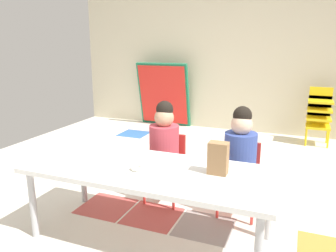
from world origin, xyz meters
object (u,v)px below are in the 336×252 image
seated_child_near_camera (165,142)px  kid_chair_yellow_stack (319,112)px  paper_bag_brown (218,158)px  craft_table (150,174)px  paper_plate_near_edge (137,170)px  seated_child_middle_seat (240,151)px  folded_activity_table (163,95)px  paper_plate_center_table (107,153)px  donut_powdered_on_plate (137,168)px

seated_child_near_camera → kid_chair_yellow_stack: bearing=61.4°
seated_child_near_camera → paper_bag_brown: seated_child_near_camera is taller
craft_table → paper_bag_brown: paper_bag_brown is taller
kid_chair_yellow_stack → paper_plate_near_edge: (-1.26, -3.13, 0.10)m
craft_table → seated_child_near_camera: bearing=102.6°
seated_child_middle_seat → paper_plate_near_edge: size_ratio=5.10×
seated_child_middle_seat → paper_bag_brown: seated_child_middle_seat is taller
seated_child_middle_seat → folded_activity_table: 3.18m
seated_child_near_camera → paper_plate_center_table: size_ratio=5.10×
seated_child_near_camera → paper_bag_brown: bearing=-40.8°
folded_activity_table → paper_plate_center_table: folded_activity_table is taller
seated_child_near_camera → kid_chair_yellow_stack: seated_child_near_camera is taller
kid_chair_yellow_stack → paper_plate_center_table: (-1.65, -2.88, 0.10)m
craft_table → folded_activity_table: (-1.25, 3.23, 0.03)m
paper_plate_near_edge → craft_table: bearing=55.3°
craft_table → folded_activity_table: 3.46m
seated_child_near_camera → seated_child_middle_seat: same height
seated_child_middle_seat → kid_chair_yellow_stack: bearing=74.7°
folded_activity_table → paper_bag_brown: size_ratio=4.94×
folded_activity_table → paper_bag_brown: 3.59m
seated_child_middle_seat → donut_powdered_on_plate: seated_child_middle_seat is taller
seated_child_near_camera → folded_activity_table: folded_activity_table is taller
donut_powdered_on_plate → paper_bag_brown: bearing=16.6°
kid_chair_yellow_stack → folded_activity_table: 2.45m
seated_child_near_camera → paper_bag_brown: 0.80m
craft_table → donut_powdered_on_plate: bearing=-124.7°
folded_activity_table → seated_child_middle_seat: bearing=-56.0°
seated_child_near_camera → donut_powdered_on_plate: bearing=-83.7°
craft_table → kid_chair_yellow_stack: kid_chair_yellow_stack is taller
craft_table → seated_child_middle_seat: size_ratio=1.93×
paper_plate_near_edge → seated_child_middle_seat: bearing=49.0°
craft_table → paper_plate_near_edge: size_ratio=9.83×
folded_activity_table → paper_plate_near_edge: folded_activity_table is taller
folded_activity_table → paper_plate_center_table: 3.17m
craft_table → folded_activity_table: size_ratio=1.63×
paper_bag_brown → paper_plate_near_edge: bearing=-163.4°
donut_powdered_on_plate → craft_table: bearing=55.3°
craft_table → paper_plate_near_edge: 0.11m
kid_chair_yellow_stack → paper_bag_brown: (-0.73, -2.97, 0.20)m
paper_bag_brown → donut_powdered_on_plate: bearing=-163.4°
craft_table → donut_powdered_on_plate: 0.12m
paper_plate_near_edge → seated_child_near_camera: bearing=96.3°
paper_plate_near_edge → paper_plate_center_table: size_ratio=1.00×
kid_chair_yellow_stack → paper_plate_center_table: bearing=-119.7°
craft_table → paper_plate_near_edge: bearing=-124.7°
craft_table → paper_plate_near_edge: paper_plate_near_edge is taller
paper_plate_center_table → seated_child_near_camera: bearing=54.2°
kid_chair_yellow_stack → paper_plate_center_table: size_ratio=4.44×
kid_chair_yellow_stack → folded_activity_table: (-2.45, 0.19, 0.08)m
donut_powdered_on_plate → seated_child_middle_seat: bearing=49.0°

